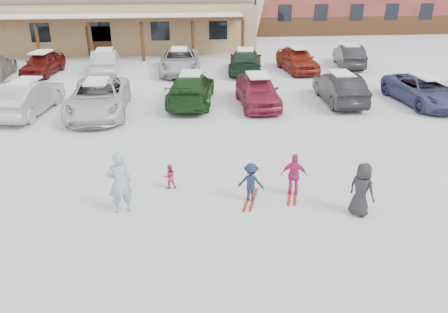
{
  "coord_description": "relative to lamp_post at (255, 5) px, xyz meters",
  "views": [
    {
      "loc": [
        -0.9,
        -11.3,
        6.48
      ],
      "look_at": [
        0.3,
        1.0,
        1.0
      ],
      "focal_mm": 35.0,
      "sensor_mm": 36.0,
      "label": 1
    }
  ],
  "objects": [
    {
      "name": "bystander_dark",
      "position": [
        -0.95,
        -24.33,
        -2.82
      ],
      "size": [
        0.84,
        0.91,
        1.56
      ],
      "primitive_type": "imported",
      "rotation": [
        0.0,
        0.0,
        2.18
      ],
      "color": "#252427",
      "rests_on": "ground"
    },
    {
      "name": "parked_car_11",
      "position": [
        -1.66,
        -6.64,
        -2.87
      ],
      "size": [
        2.84,
        5.29,
        1.46
      ],
      "primitive_type": "imported",
      "rotation": [
        0.0,
        0.0,
        2.98
      ],
      "color": "#183322",
      "rests_on": "ground"
    },
    {
      "name": "skis_child_magenta",
      "position": [
        -2.52,
        -23.06,
        -3.58
      ],
      "size": [
        0.61,
        1.39,
        0.03
      ],
      "primitive_type": "cube",
      "rotation": [
        0.0,
        0.0,
        2.83
      ],
      "color": "#AF1E19",
      "rests_on": "ground"
    },
    {
      "name": "parked_car_2",
      "position": [
        -9.67,
        -14.43,
        -2.82
      ],
      "size": [
        2.75,
        5.69,
        1.56
      ],
      "primitive_type": "imported",
      "rotation": [
        0.0,
        0.0,
        0.03
      ],
      "color": "silver",
      "rests_on": "ground"
    },
    {
      "name": "parked_car_6",
      "position": [
        6.22,
        -14.41,
        -2.9
      ],
      "size": [
        2.69,
        5.18,
        1.39
      ],
      "primitive_type": "imported",
      "rotation": [
        0.0,
        0.0,
        0.08
      ],
      "color": "#3F4771",
      "rests_on": "ground"
    },
    {
      "name": "parked_car_10",
      "position": [
        -5.87,
        -6.32,
        -2.84
      ],
      "size": [
        2.6,
        5.5,
        1.52
      ],
      "primitive_type": "imported",
      "rotation": [
        0.0,
        0.0,
        -0.01
      ],
      "color": "#B9B9B9",
      "rests_on": "ground"
    },
    {
      "name": "parked_car_12",
      "position": [
        1.74,
        -6.69,
        -2.82
      ],
      "size": [
        2.28,
        4.69,
        1.54
      ],
      "primitive_type": "imported",
      "rotation": [
        0.0,
        0.0,
        0.1
      ],
      "color": "maroon",
      "rests_on": "ground"
    },
    {
      "name": "parked_car_5",
      "position": [
        2.11,
        -13.75,
        -2.84
      ],
      "size": [
        1.71,
        4.6,
        1.5
      ],
      "primitive_type": "imported",
      "rotation": [
        0.0,
        0.0,
        3.11
      ],
      "color": "black",
      "rests_on": "ground"
    },
    {
      "name": "toddler_red",
      "position": [
        -6.27,
        -22.25,
        -3.19
      ],
      "size": [
        0.44,
        0.36,
        0.81
      ],
      "primitive_type": "imported",
      "rotation": [
        0.0,
        0.0,
        3.29
      ],
      "color": "#C13159",
      "rests_on": "ground"
    },
    {
      "name": "parked_car_8",
      "position": [
        -14.48,
        -5.99,
        -2.89
      ],
      "size": [
        2.21,
        4.34,
        1.42
      ],
      "primitive_type": "imported",
      "rotation": [
        0.0,
        0.0,
        -0.13
      ],
      "color": "#5B110F",
      "rests_on": "ground"
    },
    {
      "name": "lamp_post",
      "position": [
        0.0,
        0.0,
        0.0
      ],
      "size": [
        0.5,
        0.25,
        6.38
      ],
      "color": "black",
      "rests_on": "ground"
    },
    {
      "name": "child_magenta",
      "position": [
        -2.52,
        -23.06,
        -2.92
      ],
      "size": [
        0.85,
        0.55,
        1.34
      ],
      "primitive_type": "imported",
      "rotation": [
        0.0,
        0.0,
        2.83
      ],
      "color": "#BD286F",
      "rests_on": "ground"
    },
    {
      "name": "parked_car_13",
      "position": [
        5.63,
        -5.58,
        -2.87
      ],
      "size": [
        2.24,
        4.58,
        1.45
      ],
      "primitive_type": "imported",
      "rotation": [
        0.0,
        0.0,
        2.97
      ],
      "color": "black",
      "rests_on": "ground"
    },
    {
      "name": "parked_car_4",
      "position": [
        -2.09,
        -13.89,
        -2.83
      ],
      "size": [
        1.89,
        4.54,
        1.54
      ],
      "primitive_type": "imported",
      "rotation": [
        0.0,
        0.0,
        0.02
      ],
      "color": "maroon",
      "rests_on": "ground"
    },
    {
      "name": "parked_car_9",
      "position": [
        -10.64,
        -5.72,
        -2.88
      ],
      "size": [
        1.87,
        4.48,
        1.44
      ],
      "primitive_type": "imported",
      "rotation": [
        0.0,
        0.0,
        3.22
      ],
      "color": "#A8A8AD",
      "rests_on": "ground"
    },
    {
      "name": "parked_car_1",
      "position": [
        -12.94,
        -14.11,
        -2.81
      ],
      "size": [
        2.33,
        4.97,
        1.57
      ],
      "primitive_type": "imported",
      "rotation": [
        0.0,
        0.0,
        3.0
      ],
      "color": "#9B9C9F",
      "rests_on": "ground"
    },
    {
      "name": "child_navy",
      "position": [
        -3.87,
        -23.25,
        -3.0
      ],
      "size": [
        0.87,
        0.66,
        1.2
      ],
      "primitive_type": "imported",
      "rotation": [
        0.0,
        0.0,
        2.83
      ],
      "color": "#19223F",
      "rests_on": "ground"
    },
    {
      "name": "adult_skier",
      "position": [
        -7.6,
        -23.55,
        -2.67
      ],
      "size": [
        0.76,
        0.59,
        1.84
      ],
      "primitive_type": "imported",
      "rotation": [
        0.0,
        0.0,
        3.38
      ],
      "color": "#86ABC2",
      "rests_on": "ground"
    },
    {
      "name": "ground",
      "position": [
        -4.86,
        -23.23,
        -3.6
      ],
      "size": [
        160.0,
        160.0,
        0.0
      ],
      "primitive_type": "plane",
      "color": "white",
      "rests_on": "ground"
    },
    {
      "name": "skis_child_navy",
      "position": [
        -3.87,
        -23.25,
        -3.58
      ],
      "size": [
        0.62,
        1.39,
        0.03
      ],
      "primitive_type": "cube",
      "rotation": [
        0.0,
        0.0,
        2.83
      ],
      "color": "#AF1E19",
      "rests_on": "ground"
    },
    {
      "name": "parked_car_3",
      "position": [
        -5.33,
        -13.17,
        -2.84
      ],
      "size": [
        2.79,
        5.45,
        1.51
      ],
      "primitive_type": "imported",
      "rotation": [
        0.0,
        0.0,
        3.01
      ],
      "color": "#173A17",
      "rests_on": "ground"
    }
  ]
}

